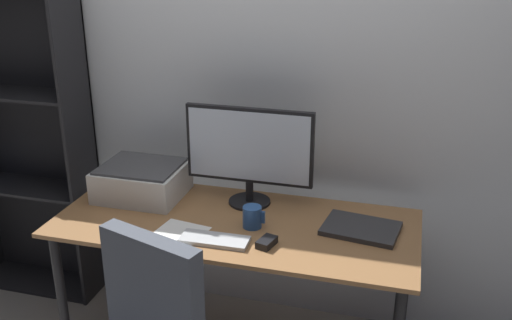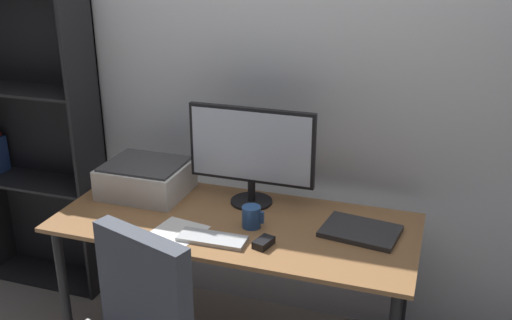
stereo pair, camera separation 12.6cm
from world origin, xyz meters
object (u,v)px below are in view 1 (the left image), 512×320
at_px(desk, 235,238).
at_px(laptop, 361,228).
at_px(monitor, 249,150).
at_px(coffee_mug, 252,217).
at_px(printer, 142,180).
at_px(mouse, 267,242).
at_px(keyboard, 215,240).
at_px(bookshelf, 23,140).

distance_m(desk, laptop, 0.56).
height_order(monitor, coffee_mug, monitor).
bearing_deg(printer, monitor, 6.23).
bearing_deg(mouse, keyboard, -158.14).
height_order(desk, bookshelf, bookshelf).
relative_size(desk, mouse, 16.87).
relative_size(keyboard, laptop, 0.91).
xyz_separation_m(desk, laptop, (0.55, 0.06, 0.09)).
relative_size(laptop, bookshelf, 0.18).
height_order(keyboard, mouse, mouse).
relative_size(mouse, bookshelf, 0.05).
bearing_deg(laptop, monitor, 173.45).
relative_size(desk, monitor, 2.68).
bearing_deg(desk, printer, 164.45).
xyz_separation_m(monitor, laptop, (0.54, -0.14, -0.26)).
xyz_separation_m(keyboard, mouse, (0.22, 0.03, 0.01)).
xyz_separation_m(coffee_mug, printer, (-0.61, 0.17, 0.03)).
height_order(keyboard, coffee_mug, coffee_mug).
bearing_deg(desk, coffee_mug, -18.05).
bearing_deg(mouse, monitor, 131.18).
distance_m(keyboard, mouse, 0.22).
distance_m(keyboard, printer, 0.61).
relative_size(monitor, bookshelf, 0.34).
relative_size(coffee_mug, laptop, 0.31).
bearing_deg(coffee_mug, bookshelf, 165.08).
height_order(monitor, laptop, monitor).
relative_size(desk, laptop, 5.06).
height_order(mouse, laptop, mouse).
height_order(desk, coffee_mug, coffee_mug).
relative_size(desk, bookshelf, 0.91).
distance_m(mouse, laptop, 0.43).
bearing_deg(bookshelf, monitor, -6.23).
bearing_deg(keyboard, printer, 143.88).
height_order(mouse, printer, printer).
distance_m(coffee_mug, laptop, 0.47).
bearing_deg(printer, desk, -15.55).
bearing_deg(desk, bookshelf, 165.29).
height_order(monitor, mouse, monitor).
distance_m(desk, monitor, 0.41).
relative_size(coffee_mug, printer, 0.25).
distance_m(laptop, printer, 1.08).
bearing_deg(desk, monitor, 87.61).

